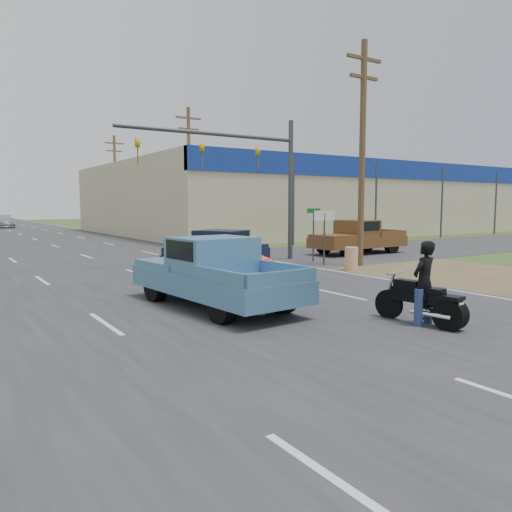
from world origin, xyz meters
TOP-DOWN VIEW (x-y plane):
  - main_road at (0.00, 40.00)m, footprint 15.00×180.00m
  - cross_road at (0.00, 18.00)m, footprint 120.00×10.00m
  - dirt_verge at (11.00, 10.00)m, footprint 8.00×18.00m
  - big_box_store at (32.00, 39.93)m, footprint 50.00×28.10m
  - utility_pole_1 at (9.50, 13.00)m, footprint 2.00×0.28m
  - utility_pole_2 at (9.50, 31.00)m, footprint 2.00×0.28m
  - utility_pole_3 at (9.50, 49.00)m, footprint 2.00×0.28m
  - tree_3 at (55.00, 70.00)m, footprint 8.40×8.40m
  - tree_5 at (30.00, 95.00)m, footprint 7.98×7.98m
  - barrel_0 at (8.00, 12.00)m, footprint 0.56×0.56m
  - barrel_1 at (8.40, 20.50)m, footprint 0.56×0.56m
  - lane_sign at (8.20, 14.00)m, footprint 1.20×0.08m
  - street_name_sign at (8.80, 15.50)m, footprint 0.80×0.08m
  - signal_mast at (5.82, 17.00)m, footprint 9.12×0.40m
  - red_convertible at (2.40, 12.67)m, footprint 1.61×4.17m
  - motorcycle at (2.56, 3.88)m, footprint 0.79×2.31m
  - rider at (2.56, 3.94)m, footprint 0.74×0.54m
  - blue_pickup at (-0.51, 8.52)m, footprint 2.67×5.91m
  - navy_pickup at (3.11, 14.55)m, footprint 5.58×4.31m
  - brown_pickup at (13.29, 17.11)m, footprint 5.88×2.38m
  - distant_car_silver at (0.50, 64.81)m, footprint 2.47×5.55m

SIDE VIEW (x-z plane):
  - dirt_verge at x=11.00m, z-range 0.00..0.01m
  - cross_road at x=0.00m, z-range 0.00..0.02m
  - main_road at x=0.00m, z-range 0.00..0.02m
  - barrel_0 at x=8.00m, z-range 0.00..1.00m
  - barrel_1 at x=8.40m, z-range 0.00..1.00m
  - motorcycle at x=2.56m, z-range -0.07..1.11m
  - red_convertible at x=2.40m, z-range 0.00..1.36m
  - distant_car_silver at x=0.50m, z-range 0.00..1.58m
  - navy_pickup at x=3.11m, z-range 0.01..1.75m
  - rider at x=2.56m, z-range 0.00..1.86m
  - blue_pickup at x=-0.51m, z-range 0.01..1.92m
  - brown_pickup at x=13.29m, z-range 0.01..1.94m
  - street_name_sign at x=8.80m, z-range 0.30..2.91m
  - lane_sign at x=8.20m, z-range 0.64..3.16m
  - big_box_store at x=32.00m, z-range 0.01..6.61m
  - signal_mast at x=5.82m, z-range 1.30..8.30m
  - utility_pole_1 at x=9.50m, z-range 0.32..10.32m
  - utility_pole_2 at x=9.50m, z-range 0.32..10.32m
  - utility_pole_3 at x=9.50m, z-range 0.32..10.32m
  - tree_5 at x=30.00m, z-range 0.94..10.82m
  - tree_3 at x=55.00m, z-range 0.99..11.39m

